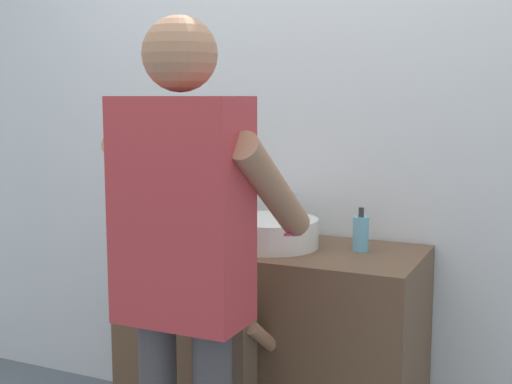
{
  "coord_description": "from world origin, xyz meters",
  "views": [
    {
      "loc": [
        1.02,
        -2.08,
        1.43
      ],
      "look_at": [
        0.0,
        0.15,
        1.08
      ],
      "focal_mm": 47.63,
      "sensor_mm": 36.0,
      "label": 1
    }
  ],
  "objects_px": {
    "toothbrush_cup": "(198,227)",
    "adult_parent": "(186,245)",
    "child_toddler": "(225,365)",
    "soap_bottle": "(361,233)"
  },
  "relations": [
    {
      "from": "toothbrush_cup",
      "to": "adult_parent",
      "type": "xyz_separation_m",
      "value": [
        0.33,
        -0.65,
        0.09
      ]
    },
    {
      "from": "adult_parent",
      "to": "child_toddler",
      "type": "bearing_deg",
      "value": 93.38
    },
    {
      "from": "toothbrush_cup",
      "to": "child_toddler",
      "type": "relative_size",
      "value": 0.24
    },
    {
      "from": "toothbrush_cup",
      "to": "child_toddler",
      "type": "distance_m",
      "value": 0.62
    },
    {
      "from": "child_toddler",
      "to": "adult_parent",
      "type": "distance_m",
      "value": 0.56
    },
    {
      "from": "soap_bottle",
      "to": "adult_parent",
      "type": "xyz_separation_m",
      "value": [
        -0.32,
        -0.74,
        0.07
      ]
    },
    {
      "from": "soap_bottle",
      "to": "adult_parent",
      "type": "bearing_deg",
      "value": -113.49
    },
    {
      "from": "adult_parent",
      "to": "toothbrush_cup",
      "type": "bearing_deg",
      "value": 116.76
    },
    {
      "from": "child_toddler",
      "to": "toothbrush_cup",
      "type": "bearing_deg",
      "value": 130.39
    },
    {
      "from": "child_toddler",
      "to": "adult_parent",
      "type": "height_order",
      "value": "adult_parent"
    }
  ]
}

